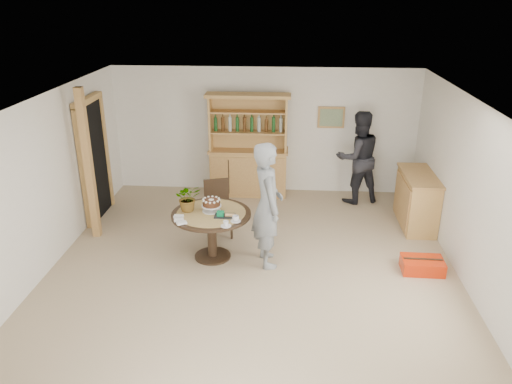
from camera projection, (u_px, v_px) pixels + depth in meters
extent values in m
plane|color=tan|center=(251.00, 279.00, 7.16)|extent=(7.00, 7.00, 0.00)
cube|color=white|center=(264.00, 131.00, 9.92)|extent=(6.00, 0.04, 2.50)
cube|color=white|center=(34.00, 193.00, 6.88)|extent=(0.04, 7.00, 2.50)
cube|color=white|center=(480.00, 205.00, 6.50)|extent=(0.04, 7.00, 2.50)
cube|color=white|center=(250.00, 107.00, 6.22)|extent=(6.00, 7.00, 0.04)
cube|color=tan|center=(331.00, 117.00, 9.70)|extent=(0.52, 0.03, 0.42)
cube|color=#59724C|center=(331.00, 118.00, 9.68)|extent=(0.44, 0.02, 0.34)
cube|color=black|center=(94.00, 161.00, 8.80)|extent=(0.10, 0.90, 2.10)
cube|color=tan|center=(84.00, 171.00, 8.34)|extent=(0.12, 0.10, 2.10)
cube|color=tan|center=(105.00, 152.00, 9.26)|extent=(0.12, 0.10, 2.10)
cube|color=tan|center=(87.00, 100.00, 8.39)|extent=(0.12, 1.10, 0.10)
cube|color=tan|center=(88.00, 165.00, 7.97)|extent=(0.12, 0.12, 2.50)
cube|color=tan|center=(249.00, 173.00, 10.01)|extent=(1.50, 0.50, 0.90)
cube|color=tan|center=(248.00, 150.00, 9.83)|extent=(1.56, 0.54, 0.04)
cube|color=tan|center=(249.00, 122.00, 9.71)|extent=(1.50, 0.04, 1.06)
cube|color=tan|center=(210.00, 123.00, 9.62)|extent=(0.04, 0.34, 1.06)
cube|color=tan|center=(286.00, 124.00, 9.53)|extent=(0.04, 0.34, 1.06)
cube|color=tan|center=(248.00, 132.00, 9.64)|extent=(1.44, 0.32, 0.03)
cube|color=tan|center=(248.00, 112.00, 9.49)|extent=(1.44, 0.32, 0.03)
cube|color=tan|center=(248.00, 96.00, 9.37)|extent=(1.62, 0.40, 0.06)
cylinder|color=#194C1E|center=(219.00, 124.00, 9.62)|extent=(0.07, 0.07, 0.28)
cylinder|color=#4C2D14|center=(227.00, 124.00, 9.61)|extent=(0.07, 0.07, 0.28)
cylinder|color=#B2BFB2|center=(236.00, 124.00, 9.60)|extent=(0.07, 0.07, 0.28)
cylinder|color=#194C1E|center=(244.00, 124.00, 9.59)|extent=(0.07, 0.07, 0.28)
cylinder|color=#4C2D14|center=(252.00, 124.00, 9.57)|extent=(0.07, 0.07, 0.28)
cylinder|color=#B2BFB2|center=(261.00, 125.00, 9.56)|extent=(0.07, 0.07, 0.28)
cylinder|color=#194C1E|center=(269.00, 125.00, 9.55)|extent=(0.07, 0.07, 0.28)
cylinder|color=#4C2D14|center=(277.00, 125.00, 9.54)|extent=(0.07, 0.07, 0.28)
cube|color=tan|center=(417.00, 201.00, 8.66)|extent=(0.50, 1.20, 0.90)
cube|color=tan|center=(420.00, 176.00, 8.49)|extent=(0.54, 1.26, 0.04)
cylinder|color=black|center=(211.00, 214.00, 7.49)|extent=(1.20, 1.20, 0.04)
cylinder|color=black|center=(212.00, 236.00, 7.63)|extent=(0.14, 0.14, 0.70)
cylinder|color=black|center=(213.00, 256.00, 7.76)|extent=(0.56, 0.56, 0.03)
cylinder|color=tan|center=(211.00, 213.00, 7.48)|extent=(1.04, 1.04, 0.01)
cube|color=black|center=(219.00, 211.00, 8.28)|extent=(0.52, 0.52, 0.04)
cube|color=black|center=(216.00, 193.00, 8.36)|extent=(0.41, 0.15, 0.46)
cube|color=black|center=(216.00, 180.00, 8.28)|extent=(0.41, 0.16, 0.05)
cube|color=black|center=(210.00, 229.00, 8.17)|extent=(0.03, 0.04, 0.44)
cube|color=black|center=(232.00, 227.00, 8.25)|extent=(0.04, 0.04, 0.44)
cube|color=black|center=(207.00, 220.00, 8.50)|extent=(0.03, 0.04, 0.44)
cube|color=black|center=(228.00, 218.00, 8.57)|extent=(0.03, 0.04, 0.44)
cylinder|color=white|center=(212.00, 211.00, 7.52)|extent=(0.28, 0.28, 0.01)
cylinder|color=white|center=(212.00, 208.00, 7.50)|extent=(0.05, 0.05, 0.08)
cylinder|color=white|center=(211.00, 206.00, 7.49)|extent=(0.30, 0.30, 0.01)
cylinder|color=#4E2816|center=(211.00, 203.00, 7.47)|extent=(0.26, 0.26, 0.09)
cylinder|color=white|center=(211.00, 200.00, 7.45)|extent=(0.08, 0.08, 0.01)
sphere|color=white|center=(219.00, 200.00, 7.44)|extent=(0.04, 0.04, 0.04)
sphere|color=white|center=(219.00, 198.00, 7.50)|extent=(0.04, 0.04, 0.04)
sphere|color=white|center=(216.00, 197.00, 7.54)|extent=(0.04, 0.04, 0.04)
sphere|color=white|center=(212.00, 197.00, 7.56)|extent=(0.04, 0.04, 0.04)
sphere|color=white|center=(208.00, 197.00, 7.55)|extent=(0.04, 0.04, 0.04)
sphere|color=white|center=(205.00, 198.00, 7.51)|extent=(0.04, 0.04, 0.04)
sphere|color=white|center=(203.00, 200.00, 7.46)|extent=(0.04, 0.04, 0.04)
sphere|color=white|center=(204.00, 201.00, 7.40)|extent=(0.04, 0.04, 0.04)
sphere|color=white|center=(206.00, 202.00, 7.36)|extent=(0.04, 0.04, 0.04)
sphere|color=white|center=(210.00, 203.00, 7.34)|extent=(0.04, 0.04, 0.04)
sphere|color=white|center=(214.00, 203.00, 7.35)|extent=(0.04, 0.04, 0.04)
sphere|color=white|center=(218.00, 202.00, 7.39)|extent=(0.04, 0.04, 0.04)
imported|color=#3F7233|center=(188.00, 198.00, 7.46)|extent=(0.47, 0.44, 0.42)
cube|color=black|center=(225.00, 216.00, 7.35)|extent=(0.30, 0.20, 0.01)
cube|color=#0D7743|center=(221.00, 214.00, 7.34)|extent=(0.10, 0.10, 0.06)
cube|color=#0D7743|center=(221.00, 211.00, 7.33)|extent=(0.11, 0.02, 0.01)
cylinder|color=silver|center=(236.00, 221.00, 7.19)|extent=(0.15, 0.15, 0.01)
imported|color=silver|center=(236.00, 218.00, 7.17)|extent=(0.10, 0.10, 0.08)
cylinder|color=silver|center=(226.00, 226.00, 7.04)|extent=(0.15, 0.15, 0.01)
imported|color=silver|center=(226.00, 223.00, 7.02)|extent=(0.08, 0.08, 0.07)
cube|color=white|center=(179.00, 216.00, 7.31)|extent=(0.14, 0.08, 0.03)
cube|color=white|center=(179.00, 220.00, 7.20)|extent=(0.16, 0.11, 0.03)
cube|color=white|center=(182.00, 223.00, 7.10)|extent=(0.16, 0.14, 0.03)
imported|color=slate|center=(267.00, 205.00, 7.26)|extent=(0.62, 0.78, 1.90)
imported|color=black|center=(358.00, 157.00, 9.48)|extent=(1.04, 0.92, 1.79)
cube|color=red|center=(422.00, 265.00, 7.33)|extent=(0.61, 0.41, 0.20)
cube|color=black|center=(423.00, 259.00, 7.29)|extent=(0.56, 0.05, 0.01)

